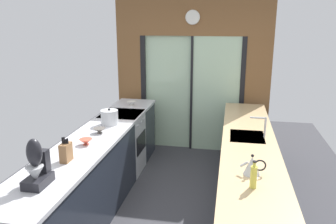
% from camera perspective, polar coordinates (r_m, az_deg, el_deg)
% --- Properties ---
extents(ground_plane, '(5.04, 7.60, 0.02)m').
position_cam_1_polar(ground_plane, '(4.68, 1.04, -13.98)').
color(ground_plane, '#38383D').
extents(back_wall_unit, '(2.64, 0.12, 2.70)m').
position_cam_1_polar(back_wall_unit, '(5.91, 4.05, 7.93)').
color(back_wall_unit, brown).
rests_on(back_wall_unit, ground_plane).
extents(left_counter_run, '(0.62, 3.80, 0.92)m').
position_cam_1_polar(left_counter_run, '(4.29, -12.27, -10.06)').
color(left_counter_run, '#1E232D').
rests_on(left_counter_run, ground_plane).
extents(right_counter_run, '(0.62, 3.80, 0.92)m').
position_cam_1_polar(right_counter_run, '(4.15, 13.08, -11.05)').
color(right_counter_run, '#1E232D').
rests_on(right_counter_run, ground_plane).
extents(sink_faucet, '(0.19, 0.02, 0.25)m').
position_cam_1_polar(sink_faucet, '(4.17, 15.48, -1.89)').
color(sink_faucet, '#B7BABC').
rests_on(sink_faucet, right_counter_run).
extents(oven_range, '(0.60, 0.60, 0.92)m').
position_cam_1_polar(oven_range, '(5.26, -7.58, -5.11)').
color(oven_range, '#B7BABC').
rests_on(oven_range, ground_plane).
extents(mixing_bowl_near, '(0.14, 0.14, 0.07)m').
position_cam_1_polar(mixing_bowl_near, '(3.92, -13.55, -4.83)').
color(mixing_bowl_near, '#BC4C38').
rests_on(mixing_bowl_near, left_counter_run).
extents(mixing_bowl_mid, '(0.15, 0.15, 0.06)m').
position_cam_1_polar(mixing_bowl_mid, '(4.28, -11.37, -3.03)').
color(mixing_bowl_mid, '#514C47').
rests_on(mixing_bowl_mid, left_counter_run).
extents(mixing_bowl_far, '(0.15, 0.15, 0.08)m').
position_cam_1_polar(mixing_bowl_far, '(5.52, -6.13, 1.43)').
color(mixing_bowl_far, silver).
rests_on(mixing_bowl_far, left_counter_run).
extents(knife_block, '(0.08, 0.14, 0.25)m').
position_cam_1_polar(knife_block, '(3.51, -16.67, -6.42)').
color(knife_block, brown).
rests_on(knife_block, left_counter_run).
extents(stand_mixer, '(0.17, 0.27, 0.42)m').
position_cam_1_polar(stand_mixer, '(3.08, -21.05, -8.64)').
color(stand_mixer, black).
rests_on(stand_mixer, left_counter_run).
extents(stock_pot, '(0.23, 0.23, 0.22)m').
position_cam_1_polar(stock_pot, '(4.58, -9.74, -0.88)').
color(stock_pot, '#B7BABC').
rests_on(stock_pot, left_counter_run).
extents(kettle, '(0.23, 0.15, 0.19)m').
position_cam_1_polar(kettle, '(3.20, 13.86, -8.67)').
color(kettle, '#B7BABC').
rests_on(kettle, right_counter_run).
extents(soap_bottle, '(0.06, 0.06, 0.24)m').
position_cam_1_polar(soap_bottle, '(2.95, 14.09, -10.39)').
color(soap_bottle, '#D1CC4C').
rests_on(soap_bottle, right_counter_run).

